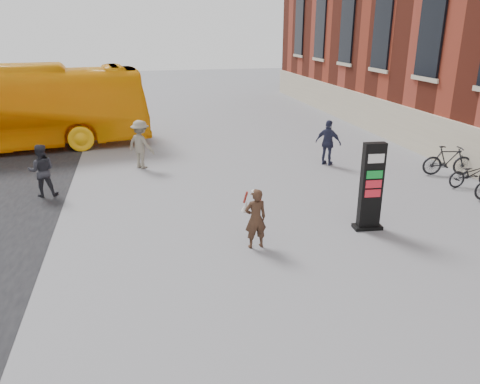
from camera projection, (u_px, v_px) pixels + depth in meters
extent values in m
plane|color=#9E9EA3|center=(254.00, 254.00, 11.49)|extent=(100.00, 100.00, 0.00)
cube|color=beige|center=(446.00, 142.00, 18.65)|extent=(0.18, 44.00, 1.80)
cube|color=black|center=(371.00, 187.00, 12.51)|extent=(0.60, 0.29, 2.43)
cube|color=black|center=(367.00, 227.00, 12.90)|extent=(0.81, 0.45, 0.10)
cube|color=white|center=(374.00, 157.00, 12.23)|extent=(0.46, 0.31, 0.24)
cube|color=#0D7426|center=(373.00, 173.00, 12.38)|extent=(0.46, 0.31, 0.21)
cube|color=#AE1925|center=(372.00, 182.00, 12.47)|extent=(0.46, 0.31, 0.21)
cube|color=#AE1925|center=(371.00, 192.00, 12.55)|extent=(0.46, 0.31, 0.21)
imported|color=#342416|center=(256.00, 219.00, 11.58)|extent=(0.60, 0.43, 1.56)
cylinder|color=white|center=(256.00, 192.00, 11.34)|extent=(0.22, 0.22, 0.05)
cone|color=white|center=(260.00, 204.00, 11.74)|extent=(0.22, 0.23, 0.38)
cylinder|color=maroon|center=(260.00, 196.00, 11.66)|extent=(0.12, 0.13, 0.32)
cone|color=white|center=(246.00, 206.00, 11.63)|extent=(0.22, 0.22, 0.38)
cylinder|color=maroon|center=(246.00, 197.00, 11.55)|extent=(0.13, 0.12, 0.32)
imported|color=#2A2A31|center=(42.00, 171.00, 15.11)|extent=(0.88, 0.70, 1.72)
imported|color=gray|center=(141.00, 144.00, 18.09)|extent=(1.36, 1.35, 1.88)
imported|color=#2A2D48|center=(328.00, 143.00, 18.51)|extent=(1.06, 1.05, 1.80)
imported|color=black|center=(472.00, 174.00, 16.11)|extent=(1.78, 0.62, 0.93)
imported|color=black|center=(448.00, 161.00, 17.33)|extent=(1.92, 0.92, 1.11)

